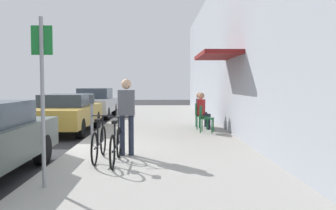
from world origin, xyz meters
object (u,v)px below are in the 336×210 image
object	(u,v)px
seated_patron_2	(201,108)
parked_car_1	(66,112)
bicycle_0	(116,146)
cafe_chair_2	(199,113)
bicycle_1	(99,143)
pedestrian_standing	(126,111)
parked_car_2	(95,103)
parking_meter	(92,116)
cafe_chair_1	(201,115)
cafe_chair_0	(205,117)
street_sign	(42,89)
seated_patron_1	(203,109)

from	to	relation	value
seated_patron_2	parked_car_1	bearing A→B (deg)	-172.18
parked_car_1	bicycle_0	bearing A→B (deg)	-66.09
parked_car_1	cafe_chair_2	size ratio (longest dim) A/B	5.06
seated_patron_2	bicycle_0	bearing A→B (deg)	-111.68
bicycle_1	pedestrian_standing	distance (m)	0.96
parked_car_2	bicycle_0	bearing A→B (deg)	-77.67
parking_meter	cafe_chair_1	size ratio (longest dim) A/B	1.52
parked_car_1	seated_patron_2	xyz separation A→B (m)	(4.82, 0.66, 0.10)
cafe_chair_0	cafe_chair_2	world-z (taller)	same
cafe_chair_0	seated_patron_2	bearing A→B (deg)	87.95
parking_meter	street_sign	size ratio (longest dim) A/B	0.51
seated_patron_1	bicycle_1	bearing A→B (deg)	-119.11
parked_car_2	cafe_chair_2	size ratio (longest dim) A/B	5.06
parking_meter	seated_patron_2	world-z (taller)	parking_meter
parked_car_2	bicycle_0	world-z (taller)	parked_car_2
parked_car_1	bicycle_1	world-z (taller)	parked_car_1
parking_meter	pedestrian_standing	distance (m)	1.57
parking_meter	bicycle_1	distance (m)	1.78
parking_meter	pedestrian_standing	bearing A→B (deg)	-50.06
cafe_chair_0	cafe_chair_1	bearing A→B (deg)	89.93
parking_meter	seated_patron_2	xyz separation A→B (m)	(3.27, 4.09, -0.07)
street_sign	cafe_chair_2	xyz separation A→B (m)	(3.26, 7.70, -1.02)
street_sign	cafe_chair_0	world-z (taller)	street_sign
cafe_chair_0	bicycle_0	bearing A→B (deg)	-117.80
street_sign	pedestrian_standing	size ratio (longest dim) A/B	1.53
parking_meter	street_sign	bearing A→B (deg)	-90.79
seated_patron_1	seated_patron_2	distance (m)	0.71
cafe_chair_0	cafe_chair_2	distance (m)	1.61
parked_car_2	cafe_chair_0	xyz separation A→B (m)	(4.76, -6.51, -0.14)
parked_car_1	cafe_chair_1	xyz separation A→B (m)	(4.76, -0.03, -0.09)
cafe_chair_2	seated_patron_2	distance (m)	0.20
seated_patron_2	bicycle_1	bearing A→B (deg)	-116.00
cafe_chair_2	seated_patron_2	bearing A→B (deg)	-5.60
cafe_chair_2	seated_patron_2	world-z (taller)	seated_patron_2
parked_car_2	parking_meter	bearing A→B (deg)	-80.22
pedestrian_standing	parked_car_1	bearing A→B (deg)	118.89
parked_car_2	seated_patron_2	world-z (taller)	parked_car_2
bicycle_0	seated_patron_1	bearing A→B (deg)	65.74
parked_car_2	pedestrian_standing	world-z (taller)	pedestrian_standing
parked_car_2	seated_patron_2	size ratio (longest dim) A/B	3.41
cafe_chair_0	seated_patron_2	world-z (taller)	seated_patron_2
seated_patron_2	seated_patron_1	bearing A→B (deg)	-89.93
seated_patron_1	cafe_chair_2	world-z (taller)	seated_patron_1
bicycle_0	seated_patron_2	size ratio (longest dim) A/B	1.33
seated_patron_2	pedestrian_standing	distance (m)	5.75
cafe_chair_1	parking_meter	bearing A→B (deg)	-133.46
parked_car_2	bicycle_0	distance (m)	11.25
bicycle_1	cafe_chair_1	world-z (taller)	bicycle_1
bicycle_0	cafe_chair_0	bearing A→B (deg)	62.20
street_sign	cafe_chair_2	distance (m)	8.42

